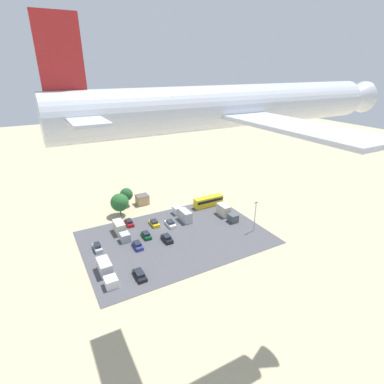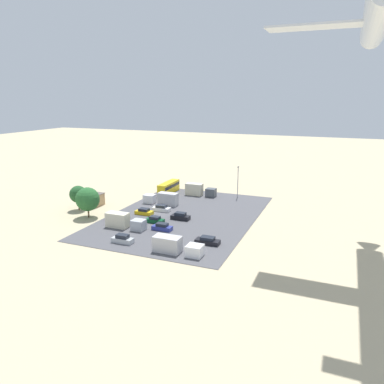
{
  "view_description": "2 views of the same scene",
  "coord_description": "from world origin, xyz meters",
  "px_view_note": "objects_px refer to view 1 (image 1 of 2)",
  "views": [
    {
      "loc": [
        29.99,
        70.27,
        42.63
      ],
      "look_at": [
        5.18,
        25.38,
        21.08
      ],
      "focal_mm": 28.0,
      "sensor_mm": 36.0,
      "label": 1
    },
    {
      "loc": [
        77.03,
        40.49,
        27.17
      ],
      "look_at": [
        2.61,
        10.29,
        6.73
      ],
      "focal_mm": 35.0,
      "sensor_mm": 36.0,
      "label": 2
    }
  ],
  "objects_px": {
    "parked_truck_0": "(121,230)",
    "parked_car_1": "(140,275)",
    "parked_car_4": "(154,223)",
    "airplane": "(244,106)",
    "parked_car_7": "(170,224)",
    "parked_car_2": "(146,235)",
    "parked_car_5": "(167,238)",
    "parked_truck_1": "(226,212)",
    "bus": "(208,201)",
    "parked_car_0": "(98,247)",
    "parked_truck_2": "(106,271)",
    "parked_truck_3": "(183,214)",
    "parked_car_6": "(129,223)",
    "parked_car_3": "(138,245)",
    "shed_building": "(142,200)"
  },
  "relations": [
    {
      "from": "shed_building",
      "to": "parked_truck_3",
      "type": "height_order",
      "value": "parked_truck_3"
    },
    {
      "from": "parked_car_2",
      "to": "parked_car_7",
      "type": "distance_m",
      "value": 8.75
    },
    {
      "from": "parked_truck_2",
      "to": "parked_car_5",
      "type": "bearing_deg",
      "value": -159.15
    },
    {
      "from": "bus",
      "to": "parked_car_2",
      "type": "distance_m",
      "value": 26.51
    },
    {
      "from": "parked_car_5",
      "to": "parked_truck_0",
      "type": "relative_size",
      "value": 0.48
    },
    {
      "from": "parked_car_0",
      "to": "airplane",
      "type": "distance_m",
      "value": 56.67
    },
    {
      "from": "parked_car_5",
      "to": "parked_truck_2",
      "type": "distance_m",
      "value": 18.82
    },
    {
      "from": "parked_car_2",
      "to": "parked_car_7",
      "type": "xyz_separation_m",
      "value": [
        -8.36,
        -2.58,
        0.04
      ]
    },
    {
      "from": "shed_building",
      "to": "parked_car_1",
      "type": "xyz_separation_m",
      "value": [
        13.86,
        35.87,
        -0.88
      ]
    },
    {
      "from": "parked_car_0",
      "to": "parked_truck_3",
      "type": "bearing_deg",
      "value": 9.83
    },
    {
      "from": "parked_car_7",
      "to": "parked_car_2",
      "type": "bearing_deg",
      "value": -162.86
    },
    {
      "from": "parked_truck_0",
      "to": "parked_car_1",
      "type": "bearing_deg",
      "value": 85.03
    },
    {
      "from": "parked_car_1",
      "to": "parked_car_7",
      "type": "relative_size",
      "value": 1.05
    },
    {
      "from": "parked_car_3",
      "to": "parked_car_5",
      "type": "distance_m",
      "value": 7.9
    },
    {
      "from": "parked_car_1",
      "to": "parked_car_3",
      "type": "relative_size",
      "value": 1.1
    },
    {
      "from": "parked_car_4",
      "to": "parked_truck_1",
      "type": "distance_m",
      "value": 22.04
    },
    {
      "from": "parked_car_4",
      "to": "airplane",
      "type": "height_order",
      "value": "airplane"
    },
    {
      "from": "parked_car_4",
      "to": "parked_car_5",
      "type": "distance_m",
      "value": 9.59
    },
    {
      "from": "parked_car_0",
      "to": "parked_car_5",
      "type": "xyz_separation_m",
      "value": [
        -17.01,
        4.6,
        -0.0
      ]
    },
    {
      "from": "parked_car_5",
      "to": "parked_truck_2",
      "type": "height_order",
      "value": "parked_truck_2"
    },
    {
      "from": "parked_car_1",
      "to": "parked_car_6",
      "type": "relative_size",
      "value": 1.09
    },
    {
      "from": "parked_car_6",
      "to": "parked_car_4",
      "type": "bearing_deg",
      "value": -30.28
    },
    {
      "from": "parked_car_6",
      "to": "parked_truck_0",
      "type": "height_order",
      "value": "parked_truck_0"
    },
    {
      "from": "parked_truck_3",
      "to": "airplane",
      "type": "distance_m",
      "value": 60.45
    },
    {
      "from": "parked_car_4",
      "to": "bus",
      "type": "bearing_deg",
      "value": 9.29
    },
    {
      "from": "parked_car_2",
      "to": "airplane",
      "type": "xyz_separation_m",
      "value": [
        1.66,
        40.37,
        38.01
      ]
    },
    {
      "from": "parked_car_6",
      "to": "airplane",
      "type": "relative_size",
      "value": 0.1
    },
    {
      "from": "parked_truck_2",
      "to": "parked_truck_3",
      "type": "bearing_deg",
      "value": -149.58
    },
    {
      "from": "parked_car_1",
      "to": "parked_car_0",
      "type": "bearing_deg",
      "value": 110.23
    },
    {
      "from": "parked_truck_3",
      "to": "airplane",
      "type": "relative_size",
      "value": 0.23
    },
    {
      "from": "parked_car_3",
      "to": "parked_car_7",
      "type": "bearing_deg",
      "value": -152.71
    },
    {
      "from": "bus",
      "to": "parked_truck_3",
      "type": "height_order",
      "value": "parked_truck_3"
    },
    {
      "from": "parked_car_4",
      "to": "parked_car_7",
      "type": "distance_m",
      "value": 4.71
    },
    {
      "from": "parked_truck_1",
      "to": "parked_truck_3",
      "type": "bearing_deg",
      "value": -24.01
    },
    {
      "from": "airplane",
      "to": "bus",
      "type": "bearing_deg",
      "value": 151.68
    },
    {
      "from": "parked_car_4",
      "to": "airplane",
      "type": "xyz_separation_m",
      "value": [
        6.11,
        45.59,
        38.01
      ]
    },
    {
      "from": "parked_car_5",
      "to": "parked_car_7",
      "type": "relative_size",
      "value": 0.97
    },
    {
      "from": "bus",
      "to": "parked_car_5",
      "type": "bearing_deg",
      "value": -58.23
    },
    {
      "from": "parked_car_4",
      "to": "parked_car_3",
      "type": "bearing_deg",
      "value": -132.69
    },
    {
      "from": "parked_car_1",
      "to": "parked_car_2",
      "type": "relative_size",
      "value": 1.14
    },
    {
      "from": "bus",
      "to": "parked_truck_1",
      "type": "xyz_separation_m",
      "value": [
        -0.64,
        9.15,
        -0.19
      ]
    },
    {
      "from": "parked_car_3",
      "to": "parked_car_6",
      "type": "height_order",
      "value": "parked_car_6"
    },
    {
      "from": "parked_car_2",
      "to": "airplane",
      "type": "distance_m",
      "value": 55.47
    },
    {
      "from": "parked_car_5",
      "to": "parked_truck_3",
      "type": "relative_size",
      "value": 0.46
    },
    {
      "from": "parked_car_7",
      "to": "airplane",
      "type": "distance_m",
      "value": 58.19
    },
    {
      "from": "parked_car_4",
      "to": "parked_car_5",
      "type": "height_order",
      "value": "parked_car_5"
    },
    {
      "from": "parked_car_1",
      "to": "parked_car_6",
      "type": "xyz_separation_m",
      "value": [
        -5.38,
        -23.94,
        0.05
      ]
    },
    {
      "from": "bus",
      "to": "parked_car_5",
      "type": "distance_m",
      "value": 24.62
    },
    {
      "from": "parked_car_5",
      "to": "parked_truck_1",
      "type": "distance_m",
      "value": 21.91
    },
    {
      "from": "parked_car_4",
      "to": "parked_truck_3",
      "type": "xyz_separation_m",
      "value": [
        -9.16,
        0.4,
        0.87
      ]
    }
  ]
}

